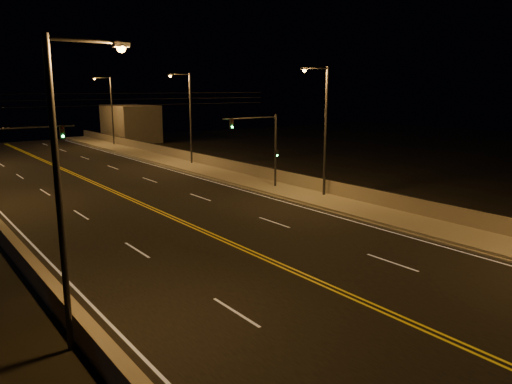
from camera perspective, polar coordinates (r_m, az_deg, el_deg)
road at (r=28.81m, az=-5.59°, el=-4.68°), size 18.00×120.00×0.02m
sidewalk at (r=35.34m, az=9.58°, el=-1.46°), size 3.60×120.00×0.30m
curb at (r=34.07m, az=7.38°, el=-2.02°), size 0.14×120.00×0.15m
parapet_wall at (r=36.39m, az=11.42°, el=-0.09°), size 0.30×120.00×1.00m
jersey_barrier at (r=25.34m, az=-25.01°, el=-6.99°), size 0.45×120.00×0.96m
distant_building_right at (r=80.25m, az=-14.16°, el=7.61°), size 6.00×10.00×5.54m
parapet_rail at (r=36.29m, az=11.45°, el=0.72°), size 0.06×120.00×0.06m
lane_markings at (r=28.74m, az=-5.52°, el=-4.69°), size 17.32×116.00×0.00m
streetlight_1 at (r=36.91m, az=7.68°, el=7.66°), size 2.55×0.28×9.68m
streetlight_2 at (r=53.18m, az=-7.76°, el=8.90°), size 2.55×0.28×9.68m
streetlight_3 at (r=73.59m, az=-16.35°, el=9.32°), size 2.55×0.28×9.68m
streetlight_4 at (r=15.99m, az=-20.87°, el=1.65°), size 2.55×0.28×9.68m
traffic_signal_right at (r=39.70m, az=1.12°, el=5.59°), size 5.11×0.31×6.10m
traffic_signal_left at (r=31.98m, az=-26.65°, el=2.82°), size 5.11×0.31×6.10m
overhead_wires at (r=36.13m, az=-13.76°, el=10.27°), size 22.00×0.03×0.83m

